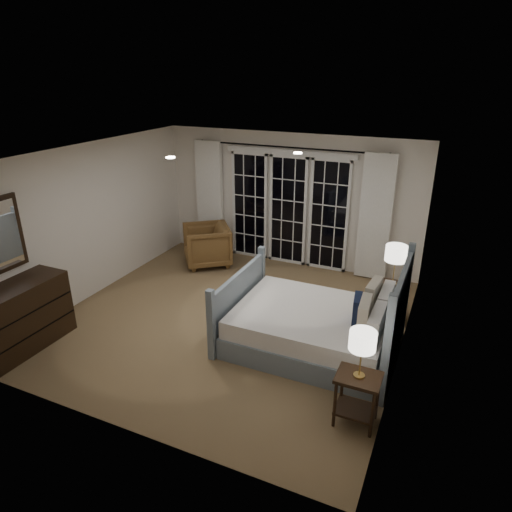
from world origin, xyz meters
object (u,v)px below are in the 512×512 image
at_px(armchair, 207,245).
at_px(nightstand_right, 391,296).
at_px(nightstand_left, 357,392).
at_px(lamp_right, 396,254).
at_px(dresser, 21,317).
at_px(lamp_left, 363,341).
at_px(bed, 316,326).

bearing_deg(armchair, nightstand_right, 40.81).
height_order(nightstand_left, lamp_right, lamp_right).
height_order(lamp_right, dresser, lamp_right).
distance_m(nightstand_right, dresser, 5.25).
height_order(lamp_left, dresser, lamp_left).
xyz_separation_m(lamp_right, dresser, (-4.44, -2.80, -0.62)).
distance_m(bed, dresser, 3.99).
bearing_deg(nightstand_left, lamp_right, 90.66).
bearing_deg(lamp_left, lamp_right, 90.66).
bearing_deg(lamp_right, nightstand_right, -135.00).
xyz_separation_m(nightstand_left, nightstand_right, (-0.03, 2.39, -0.01)).
distance_m(lamp_right, armchair, 3.73).
distance_m(lamp_left, lamp_right, 2.39).
bearing_deg(bed, nightstand_left, -55.60).
relative_size(armchair, dresser, 0.66).
relative_size(bed, nightstand_right, 3.76).
xyz_separation_m(bed, nightstand_left, (0.83, -1.21, 0.07)).
distance_m(lamp_right, dresser, 5.29).
height_order(lamp_right, armchair, lamp_right).
relative_size(nightstand_right, lamp_left, 1.11).
xyz_separation_m(nightstand_left, lamp_left, (-0.00, 0.00, 0.64)).
relative_size(nightstand_left, lamp_right, 0.99).
bearing_deg(bed, lamp_left, -55.60).
relative_size(nightstand_left, lamp_left, 1.13).
bearing_deg(nightstand_right, armchair, 168.62).
xyz_separation_m(nightstand_left, lamp_right, (-0.03, 2.39, 0.69)).
relative_size(nightstand_right, armchair, 0.69).
bearing_deg(lamp_left, bed, 124.40).
xyz_separation_m(nightstand_left, armchair, (-3.62, 3.11, -0.01)).
xyz_separation_m(nightstand_right, lamp_right, (0.00, 0.00, 0.69)).
bearing_deg(dresser, armchair, 76.40).
height_order(bed, dresser, bed).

